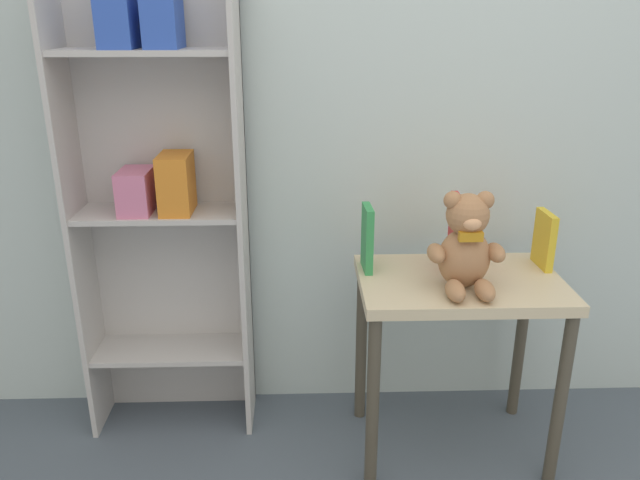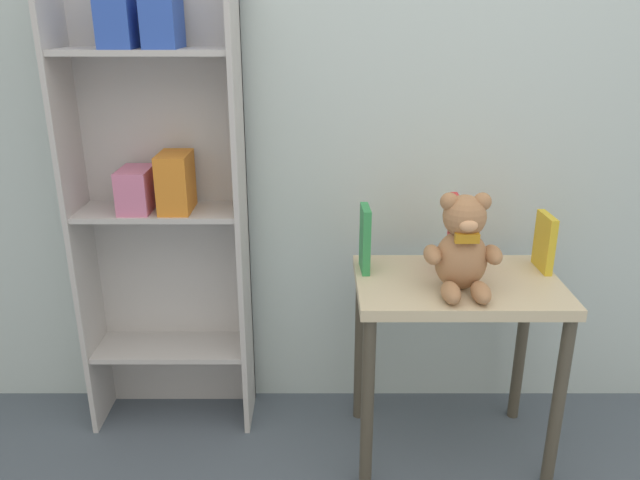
% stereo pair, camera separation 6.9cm
% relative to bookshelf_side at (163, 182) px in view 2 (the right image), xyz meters
% --- Properties ---
extents(wall_back, '(4.80, 0.06, 2.50)m').
position_rel_bookshelf_side_xyz_m(wall_back, '(0.86, 0.13, 0.35)').
color(wall_back, silver).
rests_on(wall_back, ground_plane).
extents(bookshelf_side, '(0.57, 0.23, 1.61)m').
position_rel_bookshelf_side_xyz_m(bookshelf_side, '(0.00, 0.00, 0.00)').
color(bookshelf_side, '#BCB7B2').
rests_on(bookshelf_side, ground_plane).
extents(display_table, '(0.64, 0.43, 0.64)m').
position_rel_bookshelf_side_xyz_m(display_table, '(0.98, -0.23, -0.37)').
color(display_table, beige).
rests_on(display_table, ground_plane).
extents(teddy_bear, '(0.23, 0.21, 0.30)m').
position_rel_bookshelf_side_xyz_m(teddy_bear, '(0.96, -0.30, -0.12)').
color(teddy_bear, '#A8754C').
rests_on(teddy_bear, display_table).
extents(book_standing_green, '(0.03, 0.11, 0.21)m').
position_rel_bookshelf_side_xyz_m(book_standing_green, '(0.68, -0.14, -0.15)').
color(book_standing_green, '#33934C').
rests_on(book_standing_green, display_table).
extents(book_standing_red, '(0.03, 0.14, 0.24)m').
position_rel_bookshelf_side_xyz_m(book_standing_red, '(0.98, -0.13, -0.14)').
color(book_standing_red, red).
rests_on(book_standing_red, display_table).
extents(book_standing_yellow, '(0.03, 0.13, 0.19)m').
position_rel_bookshelf_side_xyz_m(book_standing_yellow, '(1.27, -0.13, -0.17)').
color(book_standing_yellow, gold).
rests_on(book_standing_yellow, display_table).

